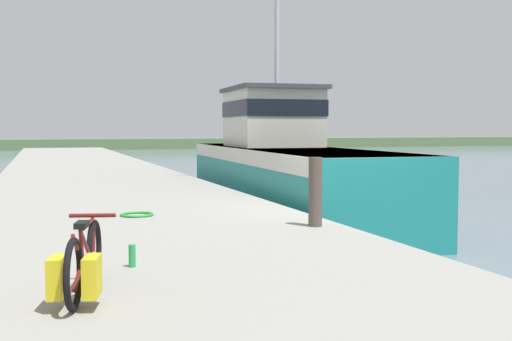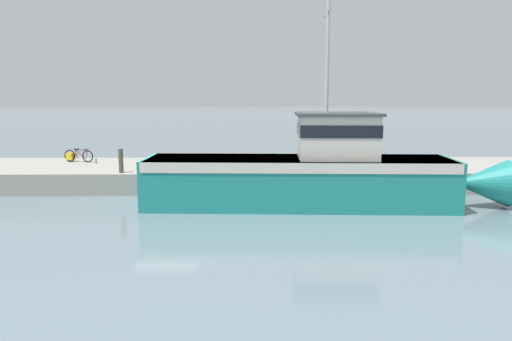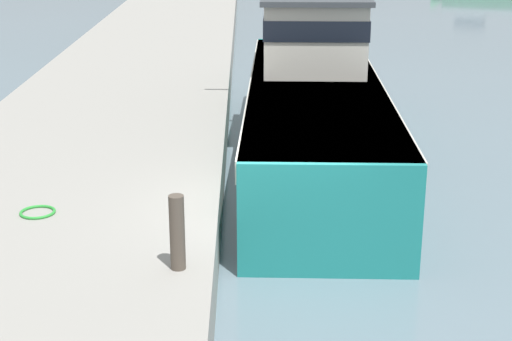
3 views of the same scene
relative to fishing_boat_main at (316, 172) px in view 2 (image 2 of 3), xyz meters
name	(u,v)px [view 2 (image 2 of 3)]	position (x,y,z in m)	size (l,w,h in m)	color
ground_plane	(169,201)	(-1.02, -5.92, -1.34)	(320.00, 320.00, 0.00)	slate
dock_pier	(182,175)	(-4.92, -5.92, -0.87)	(5.73, 80.00, 0.95)	gray
fishing_boat_main	(316,172)	(0.00, 0.00, 0.00)	(3.48, 14.16, 8.65)	teal
bicycle_touring	(76,156)	(-6.16, -11.45, -0.08)	(0.66, 1.59, 0.68)	black
mooring_post	(121,161)	(-2.53, -8.24, 0.14)	(0.21, 0.21, 1.05)	#51473D
hose_coil	(176,164)	(-4.95, -6.19, -0.37)	(0.57, 0.57, 0.04)	green
water_bottle_on_curb	(96,161)	(-5.56, -10.26, -0.27)	(0.08, 0.08, 0.24)	green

